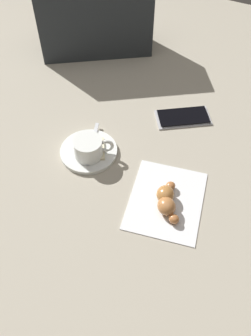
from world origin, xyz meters
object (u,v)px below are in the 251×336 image
Objects in this scene: teaspoon at (91,150)px; napkin at (166,200)px; saucer at (89,151)px; sugar_packet at (101,149)px; laptop_bag at (95,19)px; espresso_cup at (89,147)px; cell_phone at (183,117)px; croissant at (167,200)px.

napkin is at bearing 167.38° from teaspoon.
teaspoon is (-0.01, 0.00, 0.01)m from saucer.
sugar_packet is 0.44m from laptop_bag.
espresso_cup is 0.28m from cell_phone.
teaspoon reaches higher than cell_phone.
sugar_packet is at bearing -17.80° from napkin.
napkin is 0.61m from laptop_bag.
cell_phone is at bearing -77.73° from croissant.
laptop_bag is (0.41, -0.44, 0.10)m from napkin.
cell_phone reaches higher than napkin.
teaspoon is at bearing 83.64° from laptop_bag.
laptop_bag is at bearing -0.43° from sugar_packet.
laptop_bag is at bearing -47.20° from napkin.
cell_phone is (-0.16, -0.22, -0.01)m from teaspoon.
sugar_packet is 0.44× the size of cell_phone.
saucer is at bearing -15.03° from croissant.
croissant reaches higher than saucer.
laptop_bag reaches higher than espresso_cup.
espresso_cup is 0.04m from sugar_packet.
saucer is 0.24m from croissant.
sugar_packet is at bearing 86.78° from laptop_bag.
saucer is 0.03m from sugar_packet.
espresso_cup is (-0.01, 0.01, 0.03)m from saucer.
napkin is (-0.22, 0.05, -0.01)m from teaspoon.
croissant is at bearing 164.76° from teaspoon.
croissant is at bearing 164.97° from saucer.
sugar_packet is (-0.02, -0.01, 0.00)m from teaspoon.
teaspoon is 0.02m from sugar_packet.
saucer is 1.00× the size of teaspoon.
croissant is at bearing 102.27° from cell_phone.
sugar_packet is at bearing -20.40° from croissant.
napkin is at bearing -137.54° from sugar_packet.
espresso_cup reaches higher than napkin.
napkin is at bearing 101.82° from cell_phone.
laptop_bag is at bearing -47.62° from croissant.
laptop_bag reaches higher than cell_phone.
saucer is 2.00× the size of sugar_packet.
teaspoon is at bearing -73.42° from espresso_cup.
croissant reaches higher than sugar_packet.
espresso_cup is 0.56× the size of cell_phone.
saucer is at bearing 51.90° from cell_phone.
croissant is (-0.22, 0.06, 0.01)m from teaspoon.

